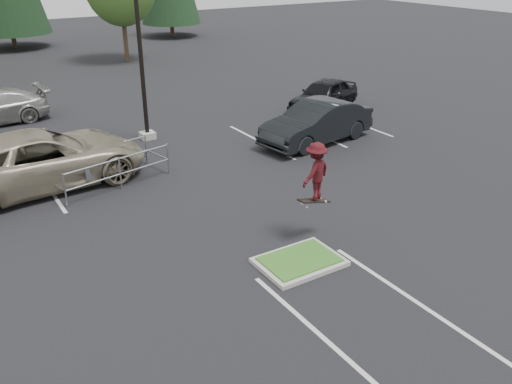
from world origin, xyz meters
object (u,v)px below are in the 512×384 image
skateboarder (315,172)px  cart_corral (97,167)px  light_pole (139,32)px  car_r_black (324,95)px  car_l_tan (42,159)px  car_r_charc (317,123)px

skateboarder → cart_corral: bearing=-79.0°
skateboarder → light_pole: bearing=-106.4°
cart_corral → car_r_black: (12.96, 3.60, 0.07)m
light_pole → car_l_tan: size_ratio=1.42×
light_pole → cart_corral: size_ratio=2.33×
car_l_tan → car_r_black: 14.71m
light_pole → car_r_black: bearing=-3.0°
skateboarder → car_r_charc: 8.59m
light_pole → cart_corral: light_pole is taller
skateboarder → car_l_tan: skateboarder is taller
light_pole → car_l_tan: 6.83m
cart_corral → car_r_black: bearing=2.8°
car_r_charc → car_l_tan: bearing=-105.9°
light_pole → skateboarder: (0.70, -11.00, -2.52)m
car_l_tan → cart_corral: bearing=-130.9°
cart_corral → skateboarder: size_ratio=2.30×
cart_corral → car_r_black: size_ratio=0.92×
light_pole → car_r_black: size_ratio=2.15×
cart_corral → skateboarder: skateboarder is taller
light_pole → car_l_tan: bearing=-149.2°
skateboarder → car_l_tan: size_ratio=0.26×
light_pole → car_r_black: 10.23m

